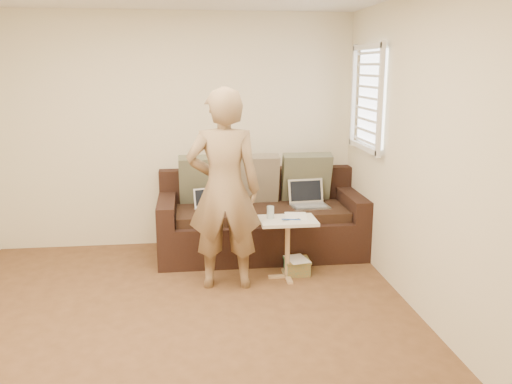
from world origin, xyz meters
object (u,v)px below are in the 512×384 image
at_px(sofa, 261,216).
at_px(laptop_white, 211,210).
at_px(laptop_silver, 310,207).
at_px(person, 224,190).
at_px(side_table, 287,248).
at_px(drinking_glass, 270,212).
at_px(striped_box, 297,266).

distance_m(sofa, laptop_white, 0.55).
bearing_deg(laptop_white, laptop_silver, -18.32).
relative_size(sofa, laptop_silver, 5.54).
height_order(sofa, person, person).
xyz_separation_m(laptop_white, side_table, (0.70, -0.69, -0.22)).
distance_m(sofa, person, 1.09).
xyz_separation_m(side_table, drinking_glass, (-0.16, 0.04, 0.36)).
bearing_deg(laptop_white, person, -101.76).
bearing_deg(striped_box, drinking_glass, -172.42).
xyz_separation_m(person, striped_box, (0.73, 0.20, -0.85)).
height_order(sofa, laptop_white, sofa).
height_order(sofa, laptop_silver, sofa).
bearing_deg(striped_box, person, -164.40).
bearing_deg(striped_box, laptop_silver, 66.95).
relative_size(person, drinking_glass, 15.41).
height_order(laptop_white, striped_box, laptop_white).
distance_m(laptop_silver, laptop_white, 1.07).
bearing_deg(laptop_silver, person, -145.61).
distance_m(laptop_silver, striped_box, 0.79).
bearing_deg(side_table, laptop_white, 135.74).
height_order(laptop_silver, striped_box, laptop_silver).
bearing_deg(sofa, side_table, -77.66).
bearing_deg(drinking_glass, laptop_white, 130.13).
relative_size(side_table, striped_box, 2.41).
height_order(laptop_white, side_table, laptop_white).
distance_m(laptop_white, person, 0.91).
relative_size(sofa, person, 1.19).
bearing_deg(striped_box, sofa, 112.74).
relative_size(laptop_silver, person, 0.21).
bearing_deg(side_table, sofa, 102.34).
height_order(side_table, striped_box, side_table).
bearing_deg(person, side_table, -164.40).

